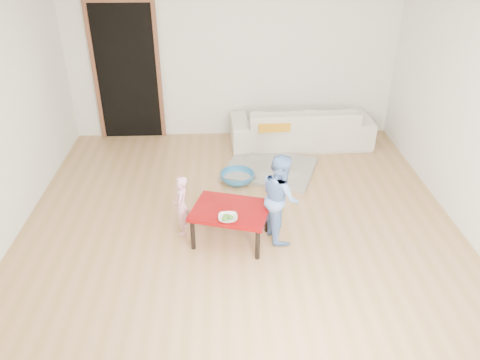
{
  "coord_description": "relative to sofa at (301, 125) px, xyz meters",
  "views": [
    {
      "loc": [
        -0.18,
        -4.54,
        3.12
      ],
      "look_at": [
        0.0,
        -0.2,
        0.65
      ],
      "focal_mm": 35.0,
      "sensor_mm": 36.0,
      "label": 1
    }
  ],
  "objects": [
    {
      "name": "back_wall",
      "position": [
        -1.02,
        0.45,
        0.99
      ],
      "size": [
        5.0,
        0.02,
        2.6
      ],
      "primitive_type": "cube",
      "color": "white",
      "rests_on": "floor"
    },
    {
      "name": "cushion",
      "position": [
        -0.47,
        -0.27,
        0.16
      ],
      "size": [
        0.48,
        0.44,
        0.12
      ],
      "primitive_type": "cube",
      "rotation": [
        0.0,
        0.0,
        0.07
      ],
      "color": "orange",
      "rests_on": "sofa"
    },
    {
      "name": "basin",
      "position": [
        -1.01,
        -1.17,
        -0.24
      ],
      "size": [
        0.45,
        0.45,
        0.14
      ],
      "primitive_type": "imported",
      "color": "teal",
      "rests_on": "floor"
    },
    {
      "name": "blanket",
      "position": [
        -0.55,
        -0.86,
        -0.28
      ],
      "size": [
        1.44,
        1.33,
        0.06
      ],
      "primitive_type": null,
      "rotation": [
        0.0,
        0.0,
        -0.35
      ],
      "color": "#A6A492",
      "rests_on": "floor"
    },
    {
      "name": "floor",
      "position": [
        -1.02,
        -2.05,
        -0.31
      ],
      "size": [
        5.0,
        5.0,
        0.01
      ],
      "primitive_type": "cube",
      "color": "#A98048",
      "rests_on": "ground"
    },
    {
      "name": "child_blue",
      "position": [
        -0.6,
        -2.37,
        0.19
      ],
      "size": [
        0.48,
        0.56,
        1.0
      ],
      "primitive_type": "imported",
      "rotation": [
        0.0,
        0.0,
        1.8
      ],
      "color": "#5E8EDA",
      "rests_on": "floor"
    },
    {
      "name": "sofa",
      "position": [
        0.0,
        0.0,
        0.0
      ],
      "size": [
        2.15,
        0.9,
        0.62
      ],
      "primitive_type": "imported",
      "rotation": [
        0.0,
        0.0,
        3.18
      ],
      "color": "beige",
      "rests_on": "floor"
    },
    {
      "name": "doorway",
      "position": [
        -2.62,
        0.43,
        0.71
      ],
      "size": [
        1.02,
        0.08,
        2.11
      ],
      "primitive_type": null,
      "color": "brown",
      "rests_on": "back_wall"
    },
    {
      "name": "red_table",
      "position": [
        -1.13,
        -2.43,
        -0.11
      ],
      "size": [
        0.94,
        0.8,
        0.4
      ],
      "primitive_type": null,
      "rotation": [
        0.0,
        0.0,
        -0.28
      ],
      "color": "maroon",
      "rests_on": "floor"
    },
    {
      "name": "child_pink",
      "position": [
        -1.67,
        -2.26,
        0.04
      ],
      "size": [
        0.18,
        0.26,
        0.7
      ],
      "primitive_type": "imported",
      "rotation": [
        0.0,
        0.0,
        -1.63
      ],
      "color": "pink",
      "rests_on": "floor"
    },
    {
      "name": "right_wall",
      "position": [
        1.48,
        -2.05,
        0.99
      ],
      "size": [
        0.02,
        5.0,
        2.6
      ],
      "primitive_type": "cube",
      "color": "white",
      "rests_on": "floor"
    },
    {
      "name": "broccoli",
      "position": [
        -1.16,
        -2.64,
        0.12
      ],
      "size": [
        0.12,
        0.12,
        0.06
      ],
      "primitive_type": null,
      "color": "#2D5919",
      "rests_on": "red_table"
    },
    {
      "name": "bowl",
      "position": [
        -1.16,
        -2.64,
        0.11
      ],
      "size": [
        0.2,
        0.2,
        0.05
      ],
      "primitive_type": "imported",
      "color": "white",
      "rests_on": "red_table"
    }
  ]
}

